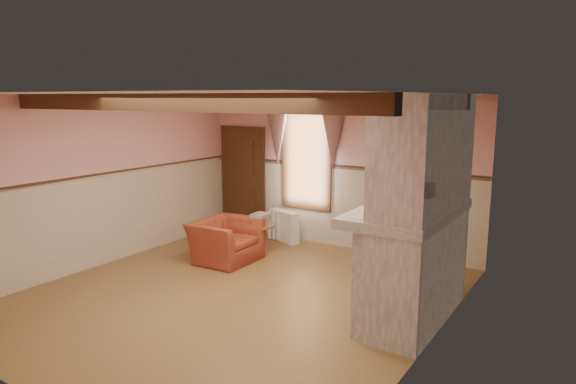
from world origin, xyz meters
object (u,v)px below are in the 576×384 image
Objects in this scene: side_table at (260,239)px; bowl at (405,205)px; armchair at (226,241)px; oil_lamp at (417,192)px; radiator at (284,226)px; mantel_clock at (428,190)px.

bowl is at bearing -22.05° from side_table.
oil_lamp reaches higher than armchair.
oil_lamp is (3.08, -0.82, 1.29)m from side_table.
bowl reaches higher than side_table.
oil_lamp is (0.00, 0.43, 0.10)m from bowl.
radiator is 3.85m from oil_lamp.
bowl is (3.36, -0.64, 1.11)m from armchair.
mantel_clock is (3.18, -1.34, 1.22)m from radiator.
oil_lamp reaches higher than radiator.
radiator is 2.92× the size of mantel_clock.
mantel_clock is at bearing 90.00° from bowl.
radiator is (-0.10, 0.94, 0.02)m from side_table.
side_table is (0.28, 0.61, -0.08)m from armchair.
armchair is 1.97× the size of side_table.
bowl is at bearing -16.14° from radiator.
armchair is 3.59m from bowl.
mantel_clock reaches higher than bowl.
side_table is 1.51× the size of bowl.
radiator is 3.66m from mantel_clock.
armchair is 0.68m from side_table.
armchair reaches higher than radiator.
mantel_clock reaches higher than side_table.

